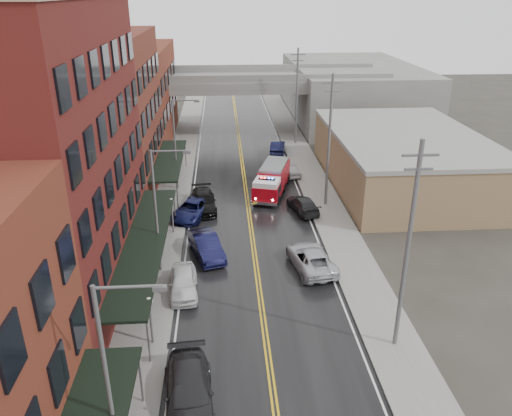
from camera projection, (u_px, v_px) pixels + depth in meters
road at (251, 231)px, 41.39m from camera, size 11.00×160.00×0.02m
sidewalk_left at (163, 233)px, 40.91m from camera, size 3.00×160.00×0.15m
sidewalk_right at (338, 228)px, 41.82m from camera, size 3.00×160.00×0.15m
curb_left at (183, 232)px, 41.02m from camera, size 0.30×160.00×0.15m
curb_right at (319, 228)px, 41.72m from camera, size 0.30×160.00×0.15m
brick_building_b at (41, 157)px, 30.56m from camera, size 9.00×20.00×18.00m
brick_building_c at (104, 115)px, 47.15m from camera, size 9.00×15.00×15.00m
brick_building_far at (134, 95)px, 63.74m from camera, size 9.00×20.00×12.00m
tan_building at (403, 161)px, 50.53m from camera, size 14.00×22.00×5.00m
right_far_block at (351, 91)px, 77.46m from camera, size 18.00×30.00×8.00m
awning_1 at (146, 241)px, 33.33m from camera, size 2.60×18.00×3.09m
awning_2 at (169, 159)px, 49.32m from camera, size 2.60×13.00×3.09m
globe_lamp_1 at (150, 310)px, 27.28m from camera, size 0.44×0.44×3.12m
globe_lamp_2 at (172, 208)px, 40.07m from camera, size 0.44×0.44×3.12m
street_lamp_0 at (112, 372)px, 18.81m from camera, size 2.64×0.22×9.00m
street_lamp_1 at (159, 205)px, 33.42m from camera, size 2.64×0.22×9.00m
street_lamp_2 at (177, 139)px, 48.04m from camera, size 2.64×0.22×9.00m
utility_pole_0 at (408, 246)px, 25.61m from camera, size 1.80×0.24×12.00m
utility_pole_1 at (329, 139)px, 43.88m from camera, size 1.80×0.24×12.00m
utility_pole_2 at (297, 95)px, 62.15m from camera, size 1.80×0.24×12.00m
overpass at (237, 88)px, 68.23m from camera, size 40.00×10.00×7.50m
fire_truck at (272, 179)px, 48.44m from camera, size 4.59×7.84×2.73m
parked_car_left_3 at (189, 392)px, 23.73m from camera, size 2.84×5.91×1.66m
parked_car_left_4 at (183, 282)px, 32.74m from camera, size 2.11×4.59×1.53m
parked_car_left_5 at (206, 246)px, 37.26m from camera, size 3.13×5.33×1.66m
parked_car_left_6 at (192, 209)px, 43.71m from camera, size 4.10×5.80×1.47m
parked_car_left_7 at (203, 201)px, 45.21m from camera, size 2.69×5.59×1.57m
parked_car_right_0 at (311, 258)px, 35.67m from camera, size 3.45×5.90×1.54m
parked_car_right_1 at (303, 204)px, 44.84m from camera, size 2.82×4.94×1.35m
parked_car_right_2 at (290, 169)px, 53.56m from camera, size 2.21×4.18×1.36m
parked_car_right_3 at (278, 147)px, 60.76m from camera, size 2.41×4.98×1.57m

